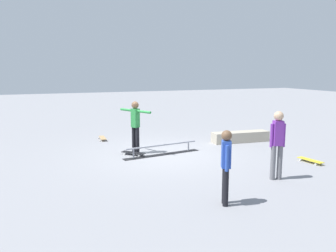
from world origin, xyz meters
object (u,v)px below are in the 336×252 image
at_px(skate_ledge, 240,137).
at_px(bystander_purple_shirt, 277,141).
at_px(grind_rail, 162,150).
at_px(loose_skateboard_natural, 103,138).
at_px(bystander_blue_shirt, 226,163).
at_px(skateboard_main, 133,153).
at_px(loose_skateboard_yellow, 310,160).
at_px(skater_main, 135,123).

distance_m(skate_ledge, bystander_purple_shirt, 4.51).
height_order(skate_ledge, bystander_purple_shirt, bystander_purple_shirt).
xyz_separation_m(grind_rail, loose_skateboard_natural, (1.30, -3.05, -0.07)).
bearing_deg(bystander_purple_shirt, loose_skateboard_natural, -48.42).
relative_size(grind_rail, bystander_blue_shirt, 1.74).
bearing_deg(bystander_blue_shirt, grind_rail, -160.04).
relative_size(grind_rail, skateboard_main, 3.62).
relative_size(bystander_blue_shirt, loose_skateboard_yellow, 1.85).
height_order(bystander_blue_shirt, loose_skateboard_yellow, bystander_blue_shirt).
bearing_deg(skater_main, loose_skateboard_natural, 165.97).
xyz_separation_m(skater_main, bystander_purple_shirt, (-2.45, 3.85, -0.02)).
relative_size(grind_rail, skate_ledge, 1.22).
height_order(skater_main, loose_skateboard_yellow, skater_main).
relative_size(skate_ledge, bystander_purple_shirt, 1.28).
height_order(skateboard_main, bystander_blue_shirt, bystander_blue_shirt).
bearing_deg(bystander_purple_shirt, skateboard_main, -38.26).
bearing_deg(skater_main, loose_skateboard_yellow, 29.15).
xyz_separation_m(skater_main, loose_skateboard_yellow, (-4.39, 2.96, -0.90)).
xyz_separation_m(skater_main, bystander_blue_shirt, (-0.45, 4.79, -0.12)).
distance_m(grind_rail, loose_skateboard_yellow, 4.42).
bearing_deg(skate_ledge, loose_skateboard_yellow, 94.72).
bearing_deg(loose_skateboard_yellow, skate_ledge, 177.61).
xyz_separation_m(skateboard_main, bystander_blue_shirt, (-0.59, 4.58, 0.78)).
bearing_deg(skate_ledge, loose_skateboard_natural, -25.83).
xyz_separation_m(grind_rail, skateboard_main, (0.87, -0.28, -0.07)).
height_order(skateboard_main, bystander_purple_shirt, bystander_purple_shirt).
bearing_deg(loose_skateboard_yellow, loose_skateboard_natural, -145.08).
xyz_separation_m(skate_ledge, skateboard_main, (4.27, 0.49, -0.12)).
height_order(grind_rail, skateboard_main, grind_rail).
distance_m(skater_main, bystander_blue_shirt, 4.82).
bearing_deg(bystander_blue_shirt, skate_ledge, 167.66).
bearing_deg(bystander_blue_shirt, skateboard_main, -149.02).
distance_m(grind_rail, loose_skateboard_natural, 3.31).
xyz_separation_m(skate_ledge, loose_skateboard_yellow, (-0.27, 3.24, -0.12)).
bearing_deg(skate_ledge, bystander_purple_shirt, 67.90).
distance_m(skate_ledge, loose_skateboard_natural, 5.23).
relative_size(skater_main, bystander_purple_shirt, 0.99).
distance_m(bystander_purple_shirt, loose_skateboard_natural, 7.13).
relative_size(skateboard_main, loose_skateboard_natural, 0.90).
bearing_deg(loose_skateboard_natural, grind_rail, 26.37).
xyz_separation_m(grind_rail, loose_skateboard_yellow, (-3.67, 2.47, -0.07)).
relative_size(skater_main, bystander_blue_shirt, 1.11).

